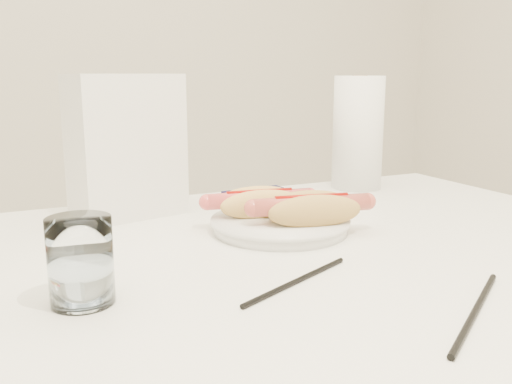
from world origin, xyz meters
name	(u,v)px	position (x,y,z in m)	size (l,w,h in m)	color
table	(268,297)	(0.00, 0.00, 0.69)	(1.20, 0.80, 0.75)	white
plate	(280,226)	(0.07, 0.09, 0.76)	(0.20, 0.20, 0.02)	white
hotdog_left	(260,203)	(0.05, 0.13, 0.79)	(0.17, 0.08, 0.05)	#EDBA5E
hotdog_right	(311,210)	(0.10, 0.05, 0.79)	(0.18, 0.10, 0.05)	tan
water_glass	(81,261)	(-0.25, -0.06, 0.80)	(0.07, 0.07, 0.09)	white
chopstick_near	(297,281)	(-0.02, -0.11, 0.75)	(0.01, 0.01, 0.19)	black
chopstick_far	(475,311)	(0.11, -0.25, 0.75)	(0.01, 0.01, 0.22)	black
napkin_box	(126,146)	(-0.12, 0.29, 0.87)	(0.18, 0.10, 0.24)	white
navy_napkin	(265,196)	(0.15, 0.32, 0.75)	(0.13, 0.13, 0.01)	#13123B
paper_towel_roll	(358,133)	(0.37, 0.32, 0.87)	(0.10, 0.10, 0.23)	white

